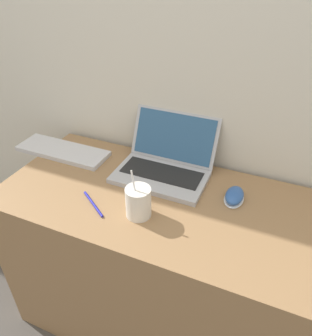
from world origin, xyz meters
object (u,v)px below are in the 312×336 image
Objects in this scene: computer_mouse at (234,196)px; pen at (93,204)px; external_keyboard at (63,151)px; laptop at (165,162)px; drink_cup at (138,202)px.

computer_mouse reaches higher than pen.
external_keyboard is at bearing 141.79° from pen.
pen is (-0.45, -0.23, -0.01)m from computer_mouse.
computer_mouse is (0.30, -0.06, -0.03)m from laptop.
pen is (0.32, -0.25, -0.01)m from external_keyboard.
external_keyboard is 0.40m from pen.
drink_cup is at bearing 6.31° from pen.
computer_mouse is 0.77m from external_keyboard.
drink_cup is 0.54m from external_keyboard.
pen is (-0.17, -0.02, -0.05)m from drink_cup.
laptop is 0.30m from computer_mouse.
laptop is 3.16× the size of computer_mouse.
computer_mouse is 0.27× the size of external_keyboard.
laptop is at bearing 92.86° from drink_cup.
pen is at bearing -173.69° from drink_cup.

